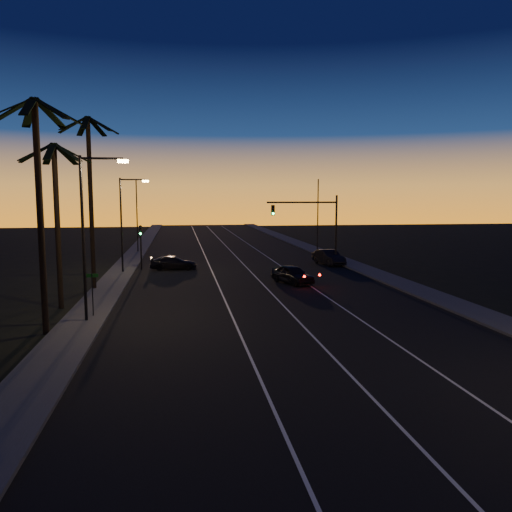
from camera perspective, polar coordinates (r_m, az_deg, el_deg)
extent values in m
cube|color=black|center=(38.73, 0.15, -3.38)|extent=(20.00, 170.00, 0.01)
cube|color=#393937|center=(38.63, -16.53, -3.57)|extent=(2.40, 170.00, 0.16)
cube|color=#393937|center=(41.91, 15.47, -2.74)|extent=(2.40, 170.00, 0.16)
cube|color=silver|center=(38.39, -4.29, -3.47)|extent=(0.12, 160.00, 0.01)
cube|color=silver|center=(38.81, 0.88, -3.34)|extent=(0.12, 160.00, 0.01)
cube|color=silver|center=(39.54, 5.89, -3.19)|extent=(0.12, 160.00, 0.01)
cylinder|color=black|center=(26.55, -23.42, 3.89)|extent=(0.32, 0.32, 11.50)
cube|color=black|center=(26.86, -21.62, 15.11)|extent=(2.18, 0.92, 1.18)
cube|color=black|center=(27.66, -22.52, 14.81)|extent=(1.25, 2.12, 1.18)
cube|color=black|center=(27.86, -24.43, 14.66)|extent=(1.34, 2.09, 1.18)
cube|color=black|center=(27.32, -26.01, 14.75)|extent=(2.18, 0.82, 1.18)
cube|color=black|center=(26.41, -26.11, 15.05)|extent=(1.90, 1.69, 1.18)
cube|color=black|center=(25.82, -24.53, 15.33)|extent=(0.45, 2.16, 1.18)
cube|color=black|center=(26.03, -22.47, 15.35)|extent=(1.95, 1.61, 1.18)
cylinder|color=black|center=(32.55, -21.73, 3.07)|extent=(0.32, 0.32, 10.00)
cube|color=black|center=(32.64, -20.19, 10.94)|extent=(2.18, 0.92, 1.18)
cube|color=black|center=(33.45, -20.96, 10.80)|extent=(1.25, 2.12, 1.18)
cube|color=black|center=(33.62, -22.52, 10.71)|extent=(1.34, 2.09, 1.18)
cube|color=black|center=(33.05, -23.78, 10.73)|extent=(2.18, 0.82, 1.18)
cube|color=black|center=(32.13, -23.79, 10.86)|extent=(1.90, 1.69, 1.18)
cube|color=black|center=(31.56, -22.48, 11.00)|extent=(0.45, 2.16, 1.18)
cube|color=black|center=(31.80, -20.84, 11.04)|extent=(1.95, 1.61, 1.18)
cylinder|color=black|center=(38.19, -18.34, 5.56)|extent=(0.32, 0.32, 12.50)
cube|color=black|center=(38.63, -17.05, 14.08)|extent=(2.18, 0.92, 1.18)
cube|color=black|center=(39.41, -17.77, 13.90)|extent=(1.25, 2.12, 1.18)
cube|color=black|center=(39.53, -19.13, 13.83)|extent=(1.34, 2.09, 1.18)
cube|color=black|center=(38.91, -20.16, 13.91)|extent=(2.18, 0.82, 1.18)
cube|color=black|center=(38.00, -20.08, 14.09)|extent=(1.90, 1.69, 1.18)
cube|color=black|center=(37.49, -18.90, 14.25)|extent=(0.45, 2.16, 1.18)
cube|color=black|center=(37.77, -17.53, 14.24)|extent=(1.95, 1.61, 1.18)
cylinder|color=black|center=(28.23, -19.14, 1.66)|extent=(0.16, 0.16, 9.00)
cylinder|color=black|center=(28.02, -17.24, 10.61)|extent=(2.20, 0.12, 0.12)
cube|color=#FFC366|center=(27.88, -14.95, 10.44)|extent=(0.55, 0.26, 0.16)
cylinder|color=black|center=(46.02, -15.13, 3.32)|extent=(0.16, 0.16, 8.50)
cylinder|color=black|center=(45.86, -13.91, 8.47)|extent=(2.20, 0.12, 0.12)
cube|color=#FFC366|center=(45.78, -12.52, 8.35)|extent=(0.55, 0.26, 0.16)
cylinder|color=black|center=(29.60, -18.17, -4.34)|extent=(0.06, 0.06, 2.60)
cube|color=#0B4310|center=(29.41, -18.25, -2.14)|extent=(0.70, 0.03, 0.20)
cylinder|color=black|center=(50.20, 9.14, 2.88)|extent=(0.20, 0.20, 7.00)
cylinder|color=black|center=(49.13, 5.29, 6.12)|extent=(7.00, 0.16, 0.16)
cube|color=black|center=(48.52, 1.94, 5.26)|extent=(0.32, 0.28, 1.00)
sphere|color=black|center=(48.35, 1.98, 5.63)|extent=(0.20, 0.20, 0.20)
sphere|color=black|center=(48.36, 1.98, 5.25)|extent=(0.20, 0.20, 0.20)
sphere|color=#14FF59|center=(48.37, 1.98, 4.87)|extent=(0.20, 0.20, 0.20)
cylinder|color=black|center=(48.03, -13.01, 0.95)|extent=(0.14, 0.14, 4.20)
cube|color=black|center=(47.90, -13.06, 2.85)|extent=(0.28, 0.25, 0.90)
sphere|color=black|center=(47.74, -13.09, 3.17)|extent=(0.18, 0.18, 0.18)
sphere|color=black|center=(47.75, -13.08, 2.84)|extent=(0.18, 0.18, 0.18)
sphere|color=#14FF59|center=(47.77, -13.07, 2.50)|extent=(0.18, 0.18, 0.18)
cylinder|color=black|center=(62.91, -13.44, 4.46)|extent=(0.14, 0.14, 9.00)
cylinder|color=black|center=(62.06, 7.07, 4.57)|extent=(0.14, 0.14, 9.00)
imported|color=black|center=(39.59, 4.18, -2.10)|extent=(3.21, 4.56, 1.44)
sphere|color=#FF0F05|center=(37.13, 5.55, -2.35)|extent=(0.18, 0.18, 0.18)
sphere|color=#FF0F05|center=(38.01, 7.29, -2.16)|extent=(0.18, 0.18, 0.18)
imported|color=black|center=(50.96, 8.31, -0.14)|extent=(2.44, 4.76, 1.50)
imported|color=black|center=(47.61, -9.43, -0.78)|extent=(4.42, 1.82, 1.28)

